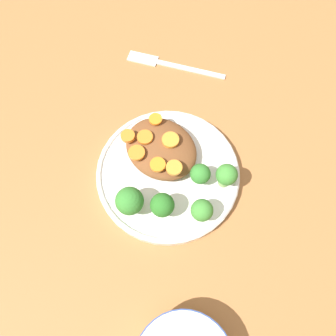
# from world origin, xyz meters

# --- Properties ---
(ground_plane) EXTENTS (4.00, 4.00, 0.00)m
(ground_plane) POSITION_xyz_m (0.00, 0.00, 0.00)
(ground_plane) COLOR #9E6638
(plate) EXTENTS (0.23, 0.23, 0.02)m
(plate) POSITION_xyz_m (0.00, 0.00, 0.01)
(plate) COLOR silver
(plate) RESTS_ON ground_plane
(stew_mound) EXTENTS (0.12, 0.10, 0.03)m
(stew_mound) POSITION_xyz_m (0.03, -0.02, 0.03)
(stew_mound) COLOR brown
(stew_mound) RESTS_ON plate
(broccoli_floret_0) EXTENTS (0.03, 0.03, 0.05)m
(broccoli_floret_0) POSITION_xyz_m (-0.09, 0.02, 0.04)
(broccoli_floret_0) COLOR #7FA85B
(broccoli_floret_0) RESTS_ON plate
(broccoli_floret_1) EXTENTS (0.03, 0.03, 0.05)m
(broccoli_floret_1) POSITION_xyz_m (-0.08, -0.05, 0.05)
(broccoli_floret_1) COLOR #7FA85B
(broccoli_floret_1) RESTS_ON plate
(broccoli_floret_2) EXTENTS (0.04, 0.04, 0.05)m
(broccoli_floret_2) POSITION_xyz_m (-0.04, 0.05, 0.04)
(broccoli_floret_2) COLOR #7FA85B
(broccoli_floret_2) RESTS_ON plate
(broccoli_floret_3) EXTENTS (0.04, 0.04, 0.06)m
(broccoli_floret_3) POSITION_xyz_m (0.00, 0.08, 0.05)
(broccoli_floret_3) COLOR #759E51
(broccoli_floret_3) RESTS_ON plate
(broccoli_floret_4) EXTENTS (0.03, 0.03, 0.04)m
(broccoli_floret_4) POSITION_xyz_m (-0.05, -0.02, 0.04)
(broccoli_floret_4) COLOR #759E51
(broccoli_floret_4) RESTS_ON plate
(carrot_slice_0) EXTENTS (0.03, 0.03, 0.01)m
(carrot_slice_0) POSITION_xyz_m (0.02, -0.03, 0.05)
(carrot_slice_0) COLOR orange
(carrot_slice_0) RESTS_ON stew_mound
(carrot_slice_1) EXTENTS (0.02, 0.02, 0.01)m
(carrot_slice_1) POSITION_xyz_m (0.01, 0.01, 0.05)
(carrot_slice_1) COLOR orange
(carrot_slice_1) RESTS_ON stew_mound
(carrot_slice_2) EXTENTS (0.02, 0.02, 0.01)m
(carrot_slice_2) POSITION_xyz_m (0.08, 0.01, 0.05)
(carrot_slice_2) COLOR orange
(carrot_slice_2) RESTS_ON stew_mound
(carrot_slice_3) EXTENTS (0.03, 0.03, 0.01)m
(carrot_slice_3) POSITION_xyz_m (-0.01, -0.00, 0.05)
(carrot_slice_3) COLOR orange
(carrot_slice_3) RESTS_ON stew_mound
(carrot_slice_4) EXTENTS (0.03, 0.03, 0.01)m
(carrot_slice_4) POSITION_xyz_m (0.06, -0.01, 0.05)
(carrot_slice_4) COLOR orange
(carrot_slice_4) RESTS_ON stew_mound
(carrot_slice_5) EXTENTS (0.02, 0.02, 0.00)m
(carrot_slice_5) POSITION_xyz_m (0.07, -0.04, 0.05)
(carrot_slice_5) COLOR orange
(carrot_slice_5) RESTS_ON stew_mound
(carrot_slice_6) EXTENTS (0.03, 0.03, 0.00)m
(carrot_slice_6) POSITION_xyz_m (0.05, 0.02, 0.05)
(carrot_slice_6) COLOR orange
(carrot_slice_6) RESTS_ON stew_mound
(fork) EXTENTS (0.18, 0.10, 0.01)m
(fork) POSITION_xyz_m (0.16, -0.17, 0.00)
(fork) COLOR silver
(fork) RESTS_ON ground_plane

